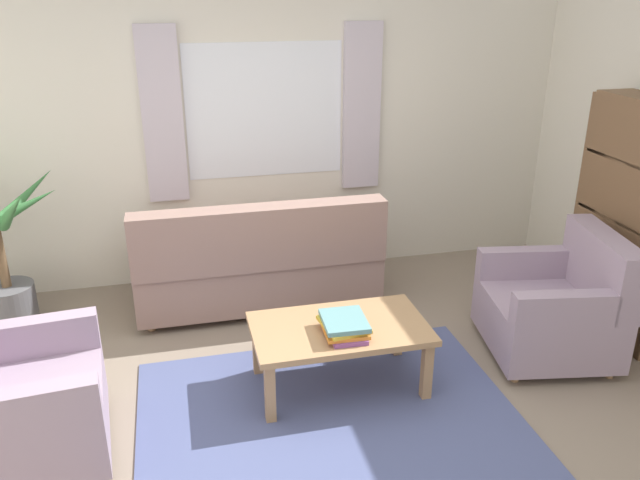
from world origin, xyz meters
TOP-DOWN VIEW (x-y plane):
  - ground_plane at (0.00, 0.00)m, footprint 6.24×6.24m
  - wall_back at (0.00, 2.26)m, footprint 5.32×0.12m
  - window_with_curtains at (0.00, 2.18)m, footprint 1.98×0.07m
  - area_rug at (0.00, 0.00)m, footprint 2.25×1.69m
  - couch at (-0.19, 1.56)m, footprint 1.90×0.82m
  - armchair_left at (-1.73, 0.08)m, footprint 0.89×0.91m
  - armchair_right at (1.72, 0.36)m, footprint 0.95×0.97m
  - coffee_table at (0.14, 0.31)m, footprint 1.10×0.64m
  - book_stack_on_table at (0.15, 0.21)m, footprint 0.29×0.34m
  - potted_plant at (-2.09, 1.71)m, footprint 1.02×1.03m
  - bookshelf at (2.35, 0.55)m, footprint 0.30×0.94m

SIDE VIEW (x-z plane):
  - ground_plane at x=0.00m, z-range 0.00..0.00m
  - area_rug at x=0.00m, z-range 0.00..0.01m
  - armchair_left at x=-1.73m, z-range -0.09..0.79m
  - armchair_right at x=1.72m, z-range -0.09..0.79m
  - couch at x=-0.19m, z-range -0.09..0.83m
  - coffee_table at x=0.14m, z-range 0.16..0.60m
  - book_stack_on_table at x=0.15m, z-range 0.44..0.54m
  - potted_plant at x=-2.09m, z-range -0.08..1.15m
  - bookshelf at x=2.35m, z-range -0.08..1.64m
  - wall_back at x=0.00m, z-range 0.00..2.60m
  - window_with_curtains at x=0.00m, z-range 0.75..2.15m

